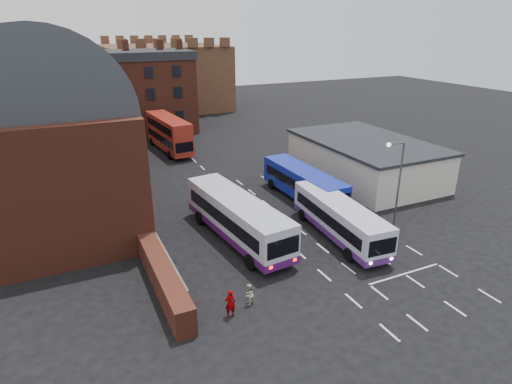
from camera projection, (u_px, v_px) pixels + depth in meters
name	position (u px, v px, depth m)	size (l,w,h in m)	color
ground	(318.00, 269.00, 29.53)	(180.00, 180.00, 0.00)	black
railway_station	(47.00, 122.00, 38.25)	(12.00, 28.00, 16.00)	#602B1E
forecourt_wall	(164.00, 279.00, 26.83)	(1.20, 10.00, 1.80)	#602B1E
cream_building	(365.00, 159.00, 46.49)	(10.40, 16.40, 4.25)	beige
brick_terrace	(117.00, 98.00, 63.84)	(22.00, 10.00, 11.00)	brown
castle_keep	(163.00, 77.00, 85.26)	(22.00, 22.00, 12.00)	brown
bus_white_outbound	(237.00, 215.00, 33.02)	(4.15, 12.74, 3.41)	silver
bus_white_inbound	(339.00, 217.00, 33.39)	(3.36, 11.04, 2.97)	silver
bus_blue	(303.00, 182.00, 40.57)	(3.04, 11.23, 3.05)	#1322A5
bus_red_double	(169.00, 133.00, 56.28)	(3.51, 11.48, 4.53)	#A3291C
street_lamp	(397.00, 180.00, 33.01)	(1.54, 0.45, 7.63)	#4C4F53
pedestrian_red	(230.00, 303.00, 24.51)	(0.64, 0.42, 1.75)	#7B0002
pedestrian_beige	(249.00, 294.00, 25.62)	(0.67, 0.52, 1.38)	beige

